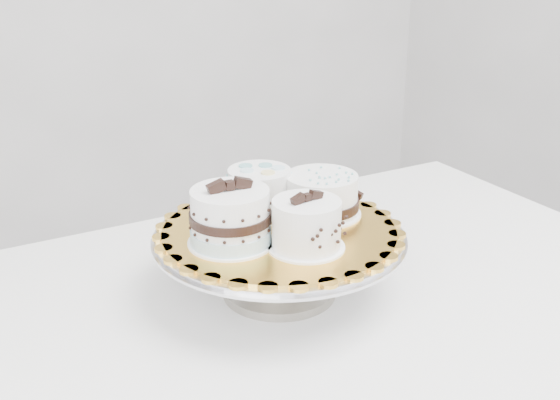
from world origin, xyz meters
TOP-DOWN VIEW (x-y plane):
  - table at (0.13, 0.25)m, footprint 1.17×0.83m
  - cake_stand at (0.11, 0.28)m, footprint 0.35×0.35m
  - cake_board at (0.11, 0.28)m, footprint 0.40×0.40m
  - cake_swirl at (0.10, 0.21)m, footprint 0.10×0.10m
  - cake_banded at (0.03, 0.28)m, footprint 0.12×0.12m
  - cake_dots at (0.11, 0.35)m, footprint 0.11×0.11m
  - cake_ribbon at (0.18, 0.29)m, footprint 0.14×0.14m

SIDE VIEW (x-z plane):
  - table at x=0.13m, z-range 0.29..1.04m
  - cake_stand at x=0.11m, z-range 0.77..0.86m
  - cake_board at x=0.11m, z-range 0.84..0.85m
  - cake_ribbon at x=0.18m, z-range 0.85..0.91m
  - cake_swirl at x=0.10m, z-range 0.84..0.92m
  - cake_dots at x=0.11m, z-range 0.85..0.92m
  - cake_banded at x=0.03m, z-range 0.84..0.93m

